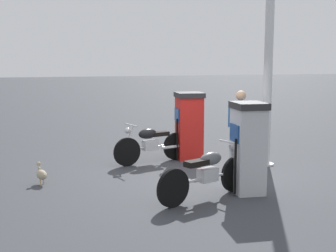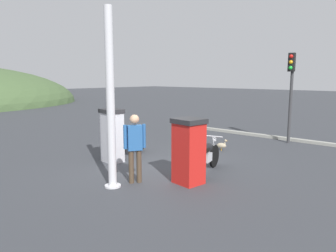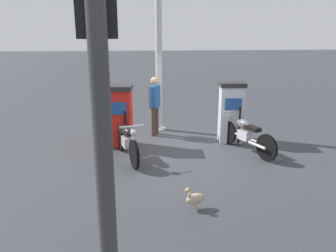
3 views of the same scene
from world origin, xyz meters
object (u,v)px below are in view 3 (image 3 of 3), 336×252
fuel_pump_near (119,116)px  motorcycle_near_pump (127,140)px  roadside_traffic_light (101,108)px  motorcycle_far_pump (245,134)px  fuel_pump_far (231,112)px  canopy_support_pole (159,64)px  attendant_person (155,102)px  wandering_duck (195,198)px

fuel_pump_near → motorcycle_near_pump: 1.11m
motorcycle_near_pump → roadside_traffic_light: bearing=-1.2°
motorcycle_far_pump → fuel_pump_far: bearing=-172.0°
motorcycle_far_pump → canopy_support_pole: canopy_support_pole is taller
fuel_pump_far → canopy_support_pole: 2.67m
fuel_pump_near → roadside_traffic_light: (6.59, 0.07, 1.63)m
attendant_person → roadside_traffic_light: roadside_traffic_light is taller
wandering_duck → canopy_support_pole: (-5.08, -0.12, 1.86)m
fuel_pump_near → roadside_traffic_light: roadside_traffic_light is taller
motorcycle_near_pump → attendant_person: 2.17m
attendant_person → wandering_duck: 4.59m
motorcycle_far_pump → roadside_traffic_light: (5.73, -3.13, 2.00)m
wandering_duck → fuel_pump_far: bearing=154.1°
roadside_traffic_light → motorcycle_near_pump: bearing=178.8°
roadside_traffic_light → wandering_duck: bearing=157.1°
fuel_pump_near → motorcycle_near_pump: (1.03, 0.18, -0.37)m
attendant_person → fuel_pump_near: bearing=-49.2°
fuel_pump_near → motorcycle_far_pump: fuel_pump_near is taller
canopy_support_pole → roadside_traffic_light: bearing=-8.1°
fuel_pump_near → wandering_duck: (3.62, 1.33, -0.63)m
fuel_pump_far → attendant_person: size_ratio=0.96×
attendant_person → roadside_traffic_light: size_ratio=0.49×
fuel_pump_far → attendant_person: (-0.89, -2.06, 0.16)m
fuel_pump_far → roadside_traffic_light: bearing=-24.6°
motorcycle_far_pump → wandering_duck: bearing=-34.3°
roadside_traffic_light → fuel_pump_near: bearing=-179.4°
roadside_traffic_light → canopy_support_pole: 8.15m
wandering_duck → canopy_support_pole: 5.41m
wandering_duck → roadside_traffic_light: (2.97, -1.26, 2.26)m
canopy_support_pole → wandering_duck: bearing=1.3°
motorcycle_near_pump → canopy_support_pole: size_ratio=0.46×
attendant_person → canopy_support_pole: 1.21m
motorcycle_far_pump → wandering_duck: size_ratio=4.71×
wandering_duck → roadside_traffic_light: roadside_traffic_light is taller
fuel_pump_far → roadside_traffic_light: (6.59, -3.01, 1.62)m
fuel_pump_near → wandering_duck: fuel_pump_near is taller
fuel_pump_near → motorcycle_near_pump: fuel_pump_near is taller
fuel_pump_near → canopy_support_pole: canopy_support_pole is taller
motorcycle_near_pump → motorcycle_far_pump: 3.03m
attendant_person → canopy_support_pole: bearing=162.2°
fuel_pump_far → wandering_duck: size_ratio=3.91×
fuel_pump_near → attendant_person: attendant_person is taller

